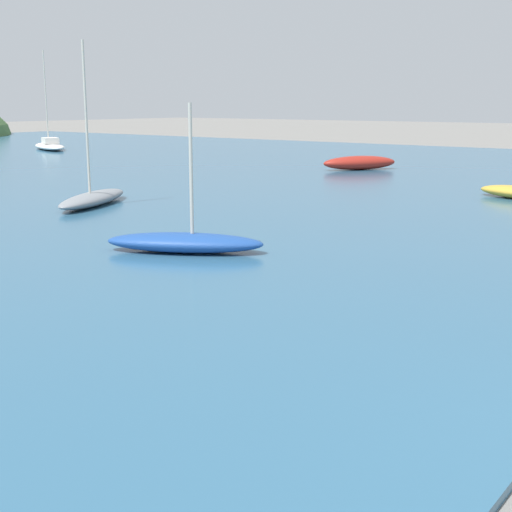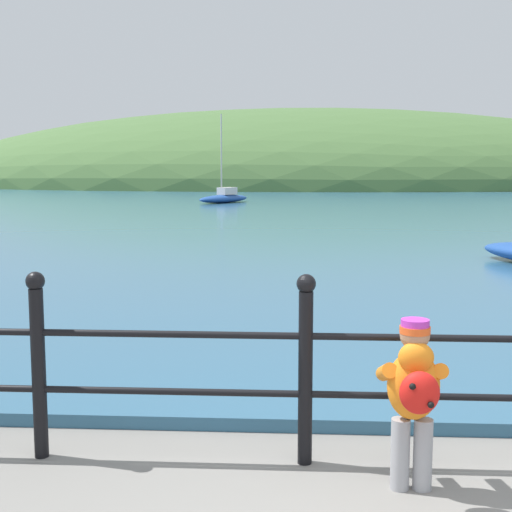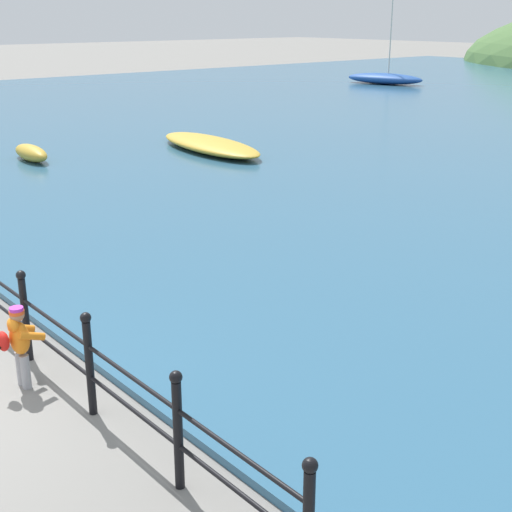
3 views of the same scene
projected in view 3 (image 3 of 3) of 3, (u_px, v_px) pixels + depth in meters
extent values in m
cylinder|color=black|center=(26.00, 320.00, 8.92)|extent=(0.09, 0.09, 1.10)
sphere|color=black|center=(21.00, 275.00, 8.72)|extent=(0.12, 0.12, 0.12)
cylinder|color=black|center=(90.00, 369.00, 7.69)|extent=(0.09, 0.09, 1.10)
sphere|color=black|center=(86.00, 318.00, 7.50)|extent=(0.12, 0.12, 0.12)
cylinder|color=black|center=(178.00, 436.00, 6.46)|extent=(0.09, 0.09, 1.10)
sphere|color=black|center=(176.00, 377.00, 6.27)|extent=(0.12, 0.12, 0.12)
sphere|color=black|center=(310.00, 465.00, 5.04)|extent=(0.12, 0.12, 0.12)
cylinder|color=black|center=(53.00, 321.00, 8.22)|extent=(8.47, 0.04, 0.04)
cylinder|color=black|center=(56.00, 350.00, 8.33)|extent=(8.47, 0.04, 0.04)
cylinder|color=#99999E|center=(21.00, 368.00, 8.43)|extent=(0.11, 0.11, 0.42)
cylinder|color=#99999E|center=(26.00, 372.00, 8.34)|extent=(0.11, 0.11, 0.42)
ellipsoid|color=orange|center=(20.00, 338.00, 8.25)|extent=(0.30, 0.22, 0.40)
ellipsoid|color=orange|center=(13.00, 325.00, 8.16)|extent=(0.20, 0.12, 0.18)
cylinder|color=orange|center=(22.00, 328.00, 8.39)|extent=(0.09, 0.31, 0.19)
cylinder|color=orange|center=(32.00, 336.00, 8.19)|extent=(0.09, 0.31, 0.19)
sphere|color=#A37556|center=(17.00, 315.00, 8.16)|extent=(0.17, 0.17, 0.17)
cylinder|color=#E5511E|center=(17.00, 312.00, 8.15)|extent=(0.17, 0.17, 0.04)
cylinder|color=#B233AD|center=(16.00, 309.00, 8.13)|extent=(0.16, 0.16, 0.04)
ellipsoid|color=red|center=(3.00, 341.00, 8.12)|extent=(0.22, 0.13, 0.24)
sphere|color=black|center=(0.00, 348.00, 8.06)|extent=(0.04, 0.04, 0.04)
ellipsoid|color=gold|center=(210.00, 145.00, 22.44)|extent=(5.33, 2.24, 0.39)
ellipsoid|color=#1E4793|center=(385.00, 79.00, 44.11)|extent=(5.26, 2.85, 0.66)
cylinder|color=beige|center=(391.00, 27.00, 42.99)|extent=(0.07, 0.07, 5.49)
ellipsoid|color=gold|center=(31.00, 153.00, 20.90)|extent=(2.06, 0.76, 0.46)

